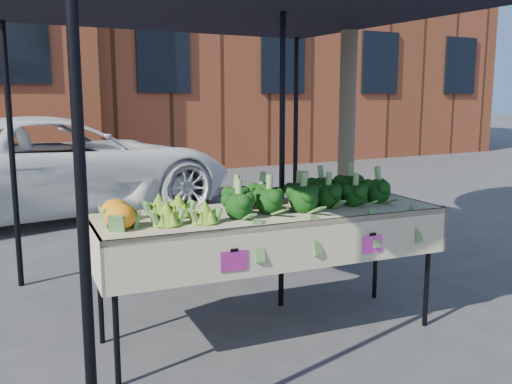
% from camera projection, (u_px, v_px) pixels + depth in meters
% --- Properties ---
extents(ground, '(90.00, 90.00, 0.00)m').
position_uv_depth(ground, '(237.00, 337.00, 3.97)').
color(ground, '#343437').
extents(table, '(2.46, 1.02, 0.90)m').
position_uv_depth(table, '(270.00, 273.00, 3.95)').
color(table, '#BAAF8A').
rests_on(table, ground).
extents(canopy, '(3.16, 3.16, 2.74)m').
position_uv_depth(canopy, '(237.00, 137.00, 4.25)').
color(canopy, black).
rests_on(canopy, ground).
extents(broccoli_heap, '(1.37, 0.57, 0.26)m').
position_uv_depth(broccoli_heap, '(302.00, 189.00, 4.01)').
color(broccoli_heap, black).
rests_on(broccoli_heap, table).
extents(romanesco_cluster, '(0.43, 0.57, 0.20)m').
position_uv_depth(romanesco_cluster, '(177.00, 204.00, 3.58)').
color(romanesco_cluster, '#8BB030').
rests_on(romanesco_cluster, table).
extents(cauliflower_pair, '(0.23, 0.43, 0.18)m').
position_uv_depth(cauliflower_pair, '(118.00, 211.00, 3.43)').
color(cauliflower_pair, orange).
rests_on(cauliflower_pair, table).
extents(vehicle, '(1.71, 2.50, 5.05)m').
position_uv_depth(vehicle, '(51.00, 34.00, 7.72)').
color(vehicle, white).
rests_on(vehicle, ground).
extents(street_tree, '(2.40, 2.40, 4.74)m').
position_uv_depth(street_tree, '(350.00, 23.00, 5.36)').
color(street_tree, '#1E4C14').
rests_on(street_tree, ground).
extents(building_right, '(12.00, 8.00, 8.50)m').
position_uv_depth(building_right, '(257.00, 12.00, 17.38)').
color(building_right, brown).
rests_on(building_right, ground).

